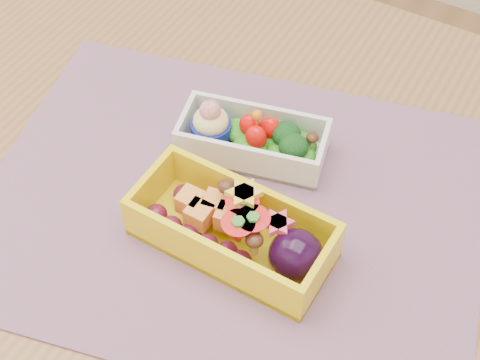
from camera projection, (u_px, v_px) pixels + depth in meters
The scene contains 4 objects.
table at pixel (241, 268), 0.80m from camera, with size 1.20×0.80×0.75m.
placemat at pixel (231, 204), 0.73m from camera, with size 0.51×0.39×0.00m, color gray.
bento_white at pixel (252, 139), 0.76m from camera, with size 0.17×0.10×0.06m.
bento_yellow at pixel (236, 230), 0.67m from camera, with size 0.20×0.09×0.07m.
Camera 1 is at (0.21, -0.38, 1.33)m, focal length 53.30 mm.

